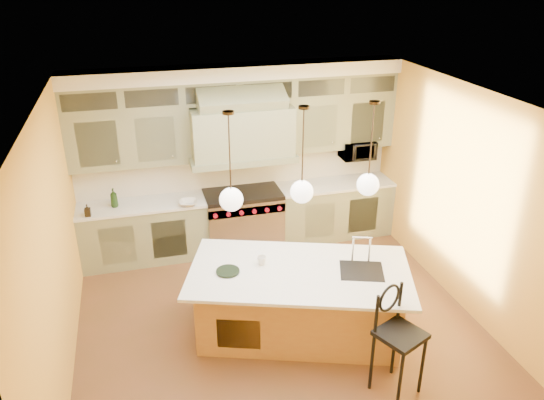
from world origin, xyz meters
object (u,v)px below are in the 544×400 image
object	(u,v)px
range	(243,219)
counter_stool	(398,335)
microwave	(357,150)
kitchen_island	(299,300)

from	to	relation	value
range	counter_stool	bearing A→B (deg)	-75.85
range	microwave	world-z (taller)	microwave
microwave	counter_stool	bearing A→B (deg)	-106.39
kitchen_island	counter_stool	distance (m)	1.40
counter_stool	microwave	xyz separation A→B (m)	(1.06, 3.62, 0.73)
range	kitchen_island	xyz separation A→B (m)	(0.20, -2.32, -0.01)
kitchen_island	counter_stool	xyz separation A→B (m)	(0.68, -1.20, 0.25)
kitchen_island	range	bearing A→B (deg)	114.46
range	kitchen_island	distance (m)	2.33
counter_stool	microwave	size ratio (longest dim) A/B	2.32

